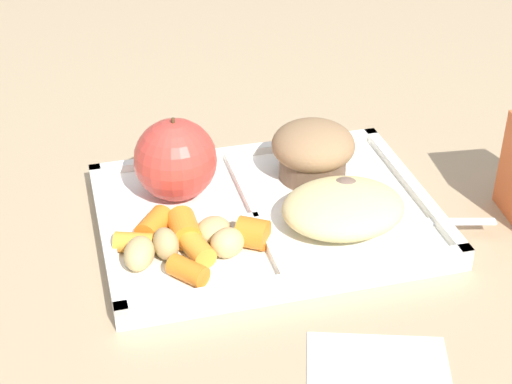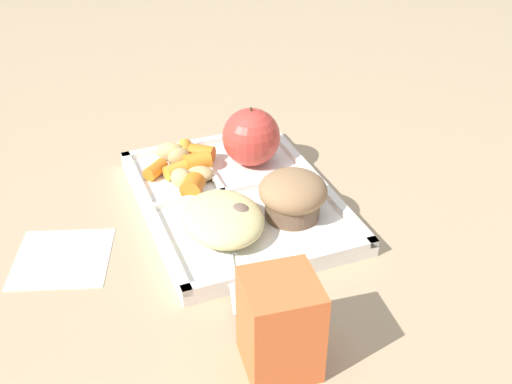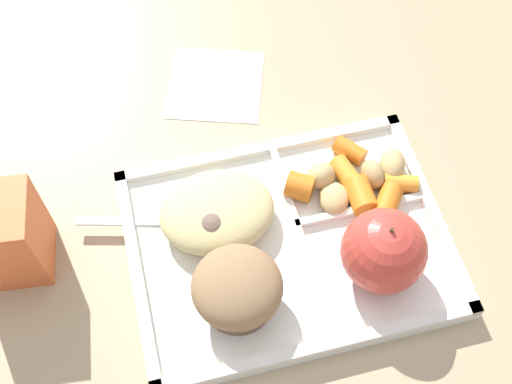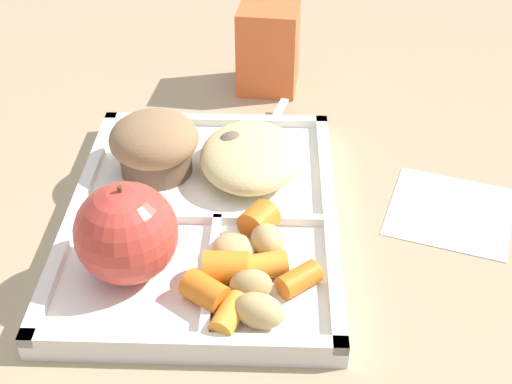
% 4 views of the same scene
% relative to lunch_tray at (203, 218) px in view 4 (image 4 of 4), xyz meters
% --- Properties ---
extents(ground, '(6.00, 6.00, 0.00)m').
position_rel_lunch_tray_xyz_m(ground, '(0.00, 0.00, -0.01)').
color(ground, tan).
extents(lunch_tray, '(0.32, 0.24, 0.02)m').
position_rel_lunch_tray_xyz_m(lunch_tray, '(0.00, 0.00, 0.00)').
color(lunch_tray, white).
rests_on(lunch_tray, ground).
extents(green_apple, '(0.08, 0.08, 0.09)m').
position_rel_lunch_tray_xyz_m(green_apple, '(-0.08, 0.05, 0.05)').
color(green_apple, '#C63D33').
rests_on(green_apple, lunch_tray).
extents(bran_muffin, '(0.08, 0.08, 0.06)m').
position_rel_lunch_tray_xyz_m(bran_muffin, '(0.06, 0.05, 0.04)').
color(bran_muffin, brown).
rests_on(bran_muffin, lunch_tray).
extents(carrot_slice_large, '(0.03, 0.04, 0.02)m').
position_rel_lunch_tray_xyz_m(carrot_slice_large, '(-0.08, -0.06, 0.02)').
color(carrot_slice_large, orange).
rests_on(carrot_slice_large, lunch_tray).
extents(carrot_slice_near_corner, '(0.03, 0.04, 0.03)m').
position_rel_lunch_tray_xyz_m(carrot_slice_near_corner, '(-0.08, -0.03, 0.02)').
color(carrot_slice_near_corner, orange).
rests_on(carrot_slice_near_corner, lunch_tray).
extents(carrot_slice_center, '(0.04, 0.04, 0.02)m').
position_rel_lunch_tray_xyz_m(carrot_slice_center, '(-0.09, -0.08, 0.02)').
color(carrot_slice_center, orange).
rests_on(carrot_slice_center, lunch_tray).
extents(carrot_slice_tilted, '(0.04, 0.03, 0.02)m').
position_rel_lunch_tray_xyz_m(carrot_slice_tilted, '(-0.13, -0.03, 0.02)').
color(carrot_slice_tilted, orange).
rests_on(carrot_slice_tilted, lunch_tray).
extents(carrot_slice_edge, '(0.04, 0.04, 0.03)m').
position_rel_lunch_tray_xyz_m(carrot_slice_edge, '(-0.03, -0.05, 0.02)').
color(carrot_slice_edge, orange).
rests_on(carrot_slice_edge, lunch_tray).
extents(carrot_slice_diagonal, '(0.04, 0.04, 0.02)m').
position_rel_lunch_tray_xyz_m(carrot_slice_diagonal, '(-0.11, -0.01, 0.02)').
color(carrot_slice_diagonal, orange).
rests_on(carrot_slice_diagonal, lunch_tray).
extents(potato_chunk_corner, '(0.04, 0.05, 0.02)m').
position_rel_lunch_tray_xyz_m(potato_chunk_corner, '(-0.06, -0.03, 0.02)').
color(potato_chunk_corner, tan).
rests_on(potato_chunk_corner, lunch_tray).
extents(potato_chunk_browned, '(0.03, 0.04, 0.03)m').
position_rel_lunch_tray_xyz_m(potato_chunk_browned, '(-0.10, -0.05, 0.02)').
color(potato_chunk_browned, tan).
rests_on(potato_chunk_browned, lunch_tray).
extents(potato_chunk_wedge, '(0.04, 0.04, 0.03)m').
position_rel_lunch_tray_xyz_m(potato_chunk_wedge, '(-0.05, -0.06, 0.02)').
color(potato_chunk_wedge, tan).
rests_on(potato_chunk_wedge, lunch_tray).
extents(potato_chunk_golden, '(0.04, 0.05, 0.03)m').
position_rel_lunch_tray_xyz_m(potato_chunk_golden, '(-0.13, -0.05, 0.02)').
color(potato_chunk_golden, tan).
rests_on(potato_chunk_golden, lunch_tray).
extents(egg_noodle_pile, '(0.12, 0.10, 0.04)m').
position_rel_lunch_tray_xyz_m(egg_noodle_pile, '(0.06, -0.04, 0.02)').
color(egg_noodle_pile, '#D6C684').
rests_on(egg_noodle_pile, lunch_tray).
extents(meatball_center, '(0.03, 0.03, 0.03)m').
position_rel_lunch_tray_xyz_m(meatball_center, '(0.07, -0.02, 0.02)').
color(meatball_center, brown).
rests_on(meatball_center, lunch_tray).
extents(meatball_back, '(0.04, 0.04, 0.04)m').
position_rel_lunch_tray_xyz_m(meatball_back, '(0.07, -0.02, 0.03)').
color(meatball_back, '#755B4C').
rests_on(meatball_back, lunch_tray).
extents(plastic_fork, '(0.15, 0.05, 0.00)m').
position_rel_lunch_tray_xyz_m(plastic_fork, '(0.12, -0.05, 0.01)').
color(plastic_fork, silver).
rests_on(plastic_fork, lunch_tray).
extents(milk_carton, '(0.07, 0.07, 0.10)m').
position_rel_lunch_tray_xyz_m(milk_carton, '(0.27, -0.05, 0.04)').
color(milk_carton, orange).
rests_on(milk_carton, ground).
extents(paper_napkin, '(0.14, 0.14, 0.00)m').
position_rel_lunch_tray_xyz_m(paper_napkin, '(0.03, -0.23, -0.01)').
color(paper_napkin, white).
rests_on(paper_napkin, ground).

